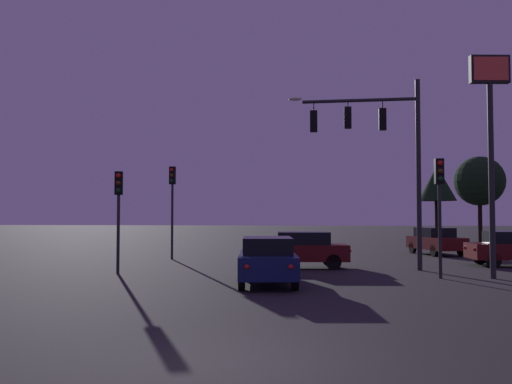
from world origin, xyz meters
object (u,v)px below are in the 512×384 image
object	(u,v)px
traffic_light_corner_left	(440,193)
car_nearside_lane	(267,260)
tree_behind_sign	(479,181)
car_far_lane	(436,241)
traffic_signal_mast_arm	(379,141)
tree_left_far	(437,184)
car_crossing_right	(301,249)
traffic_light_median	(172,194)
store_sign_illuminated	(490,117)
traffic_light_corner_right	(119,201)

from	to	relation	value
traffic_light_corner_left	car_nearside_lane	size ratio (longest dim) A/B	0.97
tree_behind_sign	traffic_light_corner_left	bearing A→B (deg)	-110.86
car_far_lane	traffic_signal_mast_arm	bearing A→B (deg)	-115.69
car_nearside_lane	car_far_lane	size ratio (longest dim) A/B	1.02
car_nearside_lane	tree_left_far	distance (m)	30.68
car_crossing_right	tree_behind_sign	world-z (taller)	tree_behind_sign
traffic_signal_mast_arm	tree_left_far	bearing A→B (deg)	71.37
traffic_light_median	tree_behind_sign	world-z (taller)	tree_behind_sign
traffic_light_median	car_far_lane	distance (m)	14.97
traffic_signal_mast_arm	store_sign_illuminated	bearing A→B (deg)	-38.15
traffic_light_corner_right	car_far_lane	xyz separation A→B (m)	(14.45, 11.26, -1.99)
car_nearside_lane	car_far_lane	world-z (taller)	same
traffic_signal_mast_arm	tree_left_far	world-z (taller)	traffic_signal_mast_arm
car_crossing_right	car_nearside_lane	bearing A→B (deg)	-100.60
car_crossing_right	car_far_lane	size ratio (longest dim) A/B	0.98
store_sign_illuminated	tree_left_far	distance (m)	26.01
traffic_light_median	car_far_lane	xyz separation A→B (m)	(14.05, 4.51, -2.52)
traffic_light_corner_right	tree_left_far	world-z (taller)	tree_left_far
store_sign_illuminated	tree_behind_sign	world-z (taller)	store_sign_illuminated
traffic_light_corner_left	store_sign_illuminated	world-z (taller)	store_sign_illuminated
traffic_light_corner_left	traffic_light_corner_right	world-z (taller)	traffic_light_corner_left
traffic_light_corner_left	car_far_lane	bearing A→B (deg)	77.60
traffic_light_median	car_crossing_right	xyz separation A→B (m)	(6.53, -3.95, -2.52)
car_nearside_lane	tree_behind_sign	xyz separation A→B (m)	(13.49, 21.92, 3.82)
tree_behind_sign	car_crossing_right	bearing A→B (deg)	-127.18
traffic_signal_mast_arm	store_sign_illuminated	xyz separation A→B (m)	(3.51, -2.76, 0.44)
car_nearside_lane	tree_left_far	xyz separation A→B (m)	(11.99, 27.95, 3.99)
tree_left_far	tree_behind_sign	bearing A→B (deg)	-76.10
traffic_light_corner_right	store_sign_illuminated	bearing A→B (deg)	-1.57
car_nearside_lane	tree_behind_sign	size ratio (longest dim) A/B	0.68
traffic_light_corner_right	store_sign_illuminated	size ratio (longest dim) A/B	0.49
traffic_light_median	car_crossing_right	distance (m)	8.03
car_nearside_lane	traffic_light_median	bearing A→B (deg)	120.25
traffic_light_median	tree_left_far	size ratio (longest dim) A/B	0.75
car_far_lane	tree_behind_sign	world-z (taller)	tree_behind_sign
store_sign_illuminated	traffic_signal_mast_arm	bearing A→B (deg)	141.85
car_far_lane	traffic_light_corner_left	bearing A→B (deg)	-102.40
car_crossing_right	traffic_light_corner_right	bearing A→B (deg)	-157.94
traffic_light_corner_right	traffic_light_corner_left	bearing A→B (deg)	-2.49
tree_behind_sign	tree_left_far	bearing A→B (deg)	103.90
traffic_signal_mast_arm	traffic_light_corner_left	distance (m)	4.05
store_sign_illuminated	tree_left_far	xyz separation A→B (m)	(4.20, 25.65, -0.95)
traffic_light_corner_right	tree_behind_sign	xyz separation A→B (m)	(19.39, 19.24, 1.84)
traffic_light_corner_right	tree_behind_sign	distance (m)	27.38
car_nearside_lane	car_far_lane	xyz separation A→B (m)	(8.55, 13.94, -0.00)
traffic_light_corner_right	car_far_lane	world-z (taller)	traffic_light_corner_right
car_crossing_right	traffic_signal_mast_arm	bearing A→B (deg)	-7.43
store_sign_illuminated	traffic_light_corner_right	bearing A→B (deg)	178.43
traffic_light_median	store_sign_illuminated	size ratio (longest dim) A/B	0.59
traffic_light_corner_left	car_crossing_right	bearing A→B (deg)	146.03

